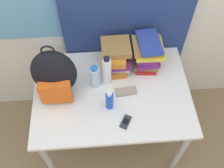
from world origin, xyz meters
name	(u,v)px	position (x,y,z in m)	size (l,w,h in m)	color
desk	(112,99)	(0.00, 0.40, 0.66)	(1.14, 0.80, 0.76)	silver
backpack	(54,75)	(-0.38, 0.43, 0.96)	(0.30, 0.21, 0.47)	black
book_stack_left	(116,56)	(0.05, 0.65, 0.87)	(0.22, 0.28, 0.22)	orange
book_stack_center	(147,52)	(0.28, 0.65, 0.89)	(0.23, 0.27, 0.25)	red
water_bottle	(95,77)	(-0.12, 0.48, 0.85)	(0.07, 0.07, 0.20)	silver
sports_bottle	(107,71)	(-0.03, 0.50, 0.89)	(0.06, 0.06, 0.27)	white
sunscreen_bottle	(110,100)	(-0.03, 0.28, 0.84)	(0.05, 0.05, 0.17)	blue
cell_phone	(126,122)	(0.07, 0.15, 0.77)	(0.09, 0.11, 0.02)	#2D2D33
sunglasses_case	(126,91)	(0.10, 0.38, 0.78)	(0.15, 0.07, 0.04)	gray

